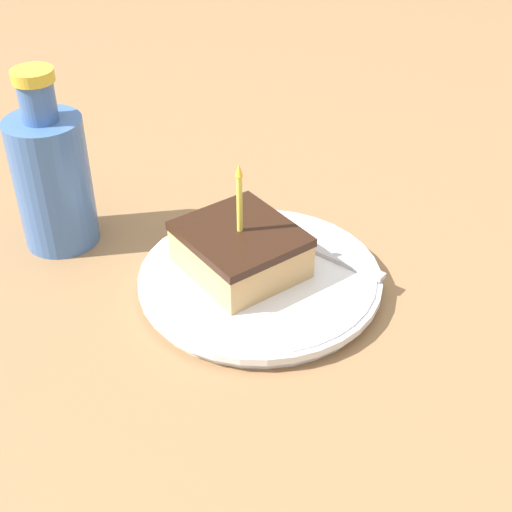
# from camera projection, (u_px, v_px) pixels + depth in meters

# --- Properties ---
(ground_plane) EXTENTS (2.40, 2.40, 0.04)m
(ground_plane) POSITION_uv_depth(u_px,v_px,m) (255.00, 298.00, 0.74)
(ground_plane) COLOR olive
(ground_plane) RESTS_ON ground
(plate) EXTENTS (0.24, 0.24, 0.02)m
(plate) POSITION_uv_depth(u_px,v_px,m) (256.00, 281.00, 0.71)
(plate) COLOR silver
(plate) RESTS_ON ground_plane
(cake_slice) EXTENTS (0.10, 0.11, 0.12)m
(cake_slice) POSITION_uv_depth(u_px,v_px,m) (240.00, 249.00, 0.70)
(cake_slice) COLOR tan
(cake_slice) RESTS_ON plate
(fork) EXTENTS (0.07, 0.19, 0.00)m
(fork) POSITION_uv_depth(u_px,v_px,m) (291.00, 238.00, 0.76)
(fork) COLOR #B2B2B7
(fork) RESTS_ON plate
(bottle) EXTENTS (0.08, 0.08, 0.20)m
(bottle) POSITION_uv_depth(u_px,v_px,m) (52.00, 177.00, 0.75)
(bottle) COLOR #3F66A5
(bottle) RESTS_ON ground_plane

